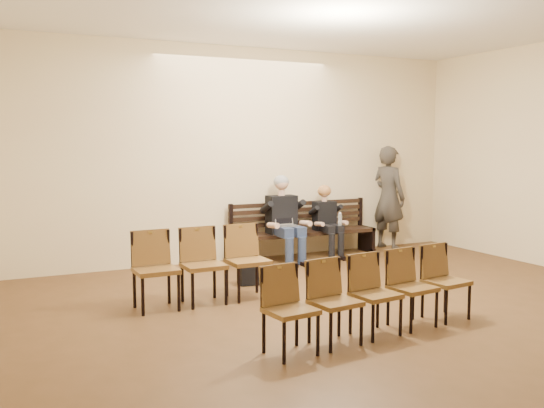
{
  "coord_description": "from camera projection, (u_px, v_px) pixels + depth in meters",
  "views": [
    {
      "loc": [
        -3.94,
        -4.26,
        1.98
      ],
      "look_at": [
        0.05,
        4.05,
        1.01
      ],
      "focal_mm": 40.0,
      "sensor_mm": 36.0,
      "label": 1
    }
  ],
  "objects": [
    {
      "name": "ground",
      "position": [
        452.0,
        351.0,
        5.72
      ],
      "size": [
        10.0,
        10.0,
        0.0
      ],
      "primitive_type": "plane",
      "color": "brown",
      "rests_on": "ground"
    },
    {
      "name": "room_walls",
      "position": [
        406.0,
        85.0,
        6.16
      ],
      "size": [
        8.02,
        10.01,
        3.51
      ],
      "color": "beige",
      "rests_on": "ground"
    },
    {
      "name": "bench",
      "position": [
        305.0,
        244.0,
        10.28
      ],
      "size": [
        2.6,
        0.9,
        0.45
      ],
      "primitive_type": "cube",
      "color": "black",
      "rests_on": "ground"
    },
    {
      "name": "seated_man",
      "position": [
        284.0,
        218.0,
        9.93
      ],
      "size": [
        0.59,
        0.82,
        1.42
      ],
      "primitive_type": null,
      "color": "black",
      "rests_on": "ground"
    },
    {
      "name": "seated_woman",
      "position": [
        327.0,
        225.0,
        10.3
      ],
      "size": [
        0.46,
        0.64,
        1.08
      ],
      "primitive_type": null,
      "color": "black",
      "rests_on": "ground"
    },
    {
      "name": "laptop",
      "position": [
        288.0,
        228.0,
        9.78
      ],
      "size": [
        0.36,
        0.31,
        0.23
      ],
      "primitive_type": "cube",
      "rotation": [
        0.0,
        0.0,
        0.21
      ],
      "color": "#BABABF",
      "rests_on": "bench"
    },
    {
      "name": "water_bottle",
      "position": [
        340.0,
        226.0,
        10.1
      ],
      "size": [
        0.08,
        0.08,
        0.23
      ],
      "primitive_type": "cylinder",
      "rotation": [
        0.0,
        0.0,
        -0.08
      ],
      "color": "silver",
      "rests_on": "bench"
    },
    {
      "name": "bag",
      "position": [
        251.0,
        275.0,
        8.37
      ],
      "size": [
        0.38,
        0.28,
        0.26
      ],
      "primitive_type": "cube",
      "rotation": [
        0.0,
        0.0,
        -0.12
      ],
      "color": "black",
      "rests_on": "ground"
    },
    {
      "name": "passerby",
      "position": [
        389.0,
        190.0,
        11.05
      ],
      "size": [
        0.71,
        0.9,
        2.16
      ],
      "primitive_type": "imported",
      "rotation": [
        0.0,
        0.0,
        1.84
      ],
      "color": "#34302B",
      "rests_on": "ground"
    },
    {
      "name": "chair_row_front",
      "position": [
        204.0,
        266.0,
        7.33
      ],
      "size": [
        1.68,
        0.54,
        0.93
      ],
      "primitive_type": "cube",
      "rotation": [
        0.0,
        0.0,
        0.02
      ],
      "color": "brown",
      "rests_on": "ground"
    },
    {
      "name": "chair_row_back",
      "position": [
        376.0,
        295.0,
        6.15
      ],
      "size": [
        2.57,
        0.77,
        0.83
      ],
      "primitive_type": "cube",
      "rotation": [
        0.0,
        0.0,
        0.13
      ],
      "color": "brown",
      "rests_on": "ground"
    }
  ]
}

